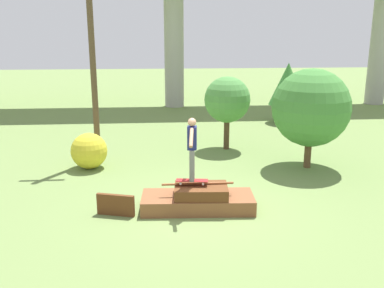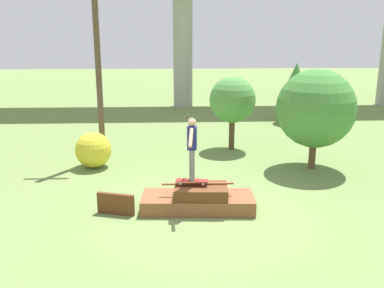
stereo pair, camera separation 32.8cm
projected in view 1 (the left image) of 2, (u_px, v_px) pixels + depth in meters
name	position (u px, v px, depth m)	size (l,w,h in m)	color
ground_plane	(198.00, 209.00, 10.69)	(80.00, 80.00, 0.00)	olive
scrap_pile	(198.00, 200.00, 10.61)	(2.82, 1.20, 0.70)	brown
scrap_plank_loose	(116.00, 205.00, 10.27)	(0.92, 0.35, 0.53)	#5B3319
skateboard	(192.00, 181.00, 10.43)	(0.80, 0.32, 0.09)	maroon
skater	(192.00, 145.00, 10.20)	(0.24, 1.17, 1.54)	slate
utility_pole	(92.00, 52.00, 13.89)	(1.30, 0.20, 7.06)	brown
tree_behind_left	(311.00, 108.00, 13.45)	(2.46, 2.46, 3.20)	brown
tree_behind_right	(227.00, 100.00, 15.63)	(1.69, 1.69, 2.71)	#4C3823
tree_mid_back	(288.00, 84.00, 20.16)	(1.73, 1.73, 2.86)	brown
bush_yellow_flowering	(89.00, 151.00, 13.71)	(1.16, 1.16, 1.16)	gold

